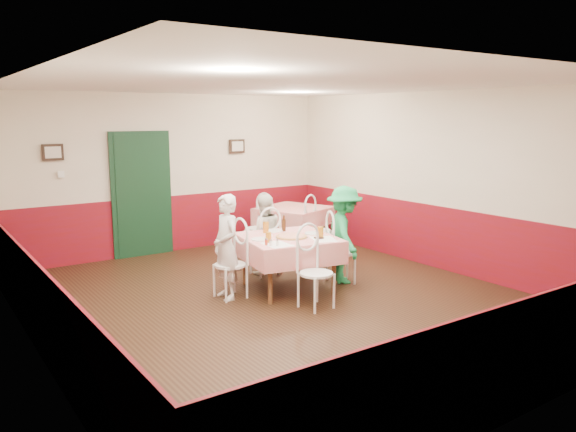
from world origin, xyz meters
TOP-DOWN VIEW (x-y plane):
  - floor at (0.00, 0.00)m, footprint 7.00×7.00m
  - ceiling at (0.00, 0.00)m, footprint 7.00×7.00m
  - back_wall at (0.00, 3.50)m, footprint 6.00×0.10m
  - front_wall at (0.00, -3.50)m, footprint 6.00×0.10m
  - left_wall at (-3.00, 0.00)m, footprint 0.10×7.00m
  - right_wall at (3.00, 0.00)m, footprint 0.10×7.00m
  - wainscot_back at (0.00, 3.48)m, footprint 6.00×0.03m
  - wainscot_front at (0.00, -3.48)m, footprint 6.00×0.03m
  - wainscot_left at (-2.98, 0.00)m, footprint 0.03×7.00m
  - wainscot_right at (2.98, 0.00)m, footprint 0.03×7.00m
  - door at (-0.60, 3.45)m, footprint 0.96×0.06m
  - picture_left at (-2.00, 3.45)m, footprint 0.32×0.03m
  - picture_right at (1.30, 3.45)m, footprint 0.32×0.03m
  - thermostat at (-1.90, 3.45)m, footprint 0.10×0.03m
  - main_table at (0.34, 0.37)m, footprint 1.41×1.41m
  - second_table at (1.88, 2.41)m, footprint 1.45×1.45m
  - chair_left at (-0.49, 0.52)m, footprint 0.43×0.43m
  - chair_right at (1.18, 0.22)m, footprint 0.54×0.54m
  - chair_far at (0.49, 1.21)m, footprint 0.44×0.44m
  - chair_near at (0.20, -0.47)m, footprint 0.45×0.45m
  - chair_second_a at (1.13, 2.41)m, footprint 0.54×0.54m
  - chair_second_b at (1.88, 1.66)m, footprint 0.54×0.54m
  - pizza at (0.35, 0.29)m, footprint 0.49×0.49m
  - plate_left at (-0.08, 0.41)m, footprint 0.29×0.29m
  - plate_right at (0.75, 0.32)m, footprint 0.29×0.29m
  - plate_far at (0.39, 0.79)m, footprint 0.29×0.29m
  - glass_a at (-0.08, 0.21)m, footprint 0.09×0.09m
  - glass_b at (0.67, 0.06)m, footprint 0.10×0.10m
  - glass_c at (0.23, 0.77)m, footprint 0.10×0.10m
  - beer_bottle at (0.51, 0.72)m, footprint 0.07×0.07m
  - shaker_a at (-0.17, 0.02)m, footprint 0.04×0.04m
  - shaker_b at (-0.10, -0.03)m, footprint 0.04×0.04m
  - shaker_c at (-0.19, 0.09)m, footprint 0.04×0.04m
  - menu_left at (-0.05, 0.05)m, footprint 0.31×0.41m
  - menu_right at (0.64, -0.05)m, footprint 0.43×0.48m
  - wallet at (0.61, 0.02)m, footprint 0.12×0.11m
  - diner_left at (-0.54, 0.53)m, footprint 0.37×0.53m
  - diner_far at (0.50, 1.26)m, footprint 0.73×0.65m
  - diner_right at (1.23, 0.22)m, footprint 0.86×1.05m

SIDE VIEW (x-z plane):
  - floor at x=0.00m, z-range 0.00..0.00m
  - main_table at x=0.34m, z-range -0.01..0.76m
  - second_table at x=1.88m, z-range -0.01..0.76m
  - chair_left at x=-0.49m, z-range 0.00..0.90m
  - chair_right at x=1.18m, z-range 0.00..0.90m
  - chair_far at x=0.49m, z-range 0.00..0.90m
  - chair_near at x=0.20m, z-range 0.00..0.90m
  - chair_second_a at x=1.13m, z-range 0.00..0.90m
  - chair_second_b at x=1.88m, z-range 0.00..0.90m
  - wainscot_back at x=0.00m, z-range 0.00..1.00m
  - wainscot_front at x=0.00m, z-range 0.00..1.00m
  - wainscot_left at x=-2.98m, z-range 0.00..1.00m
  - wainscot_right at x=2.98m, z-range 0.00..1.00m
  - diner_far at x=0.50m, z-range 0.00..1.24m
  - diner_left at x=-0.54m, z-range 0.00..1.40m
  - diner_right at x=1.23m, z-range 0.00..1.42m
  - menu_left at x=-0.05m, z-range 0.76..0.76m
  - menu_right at x=0.64m, z-range 0.76..0.76m
  - plate_left at x=-0.08m, z-range 0.76..0.77m
  - plate_right at x=0.75m, z-range 0.76..0.77m
  - plate_far at x=0.39m, z-range 0.76..0.77m
  - wallet at x=0.61m, z-range 0.76..0.78m
  - pizza at x=0.35m, z-range 0.76..0.79m
  - shaker_a at x=-0.17m, z-range 0.76..0.85m
  - shaker_b at x=-0.10m, z-range 0.76..0.85m
  - shaker_c at x=-0.19m, z-range 0.76..0.85m
  - glass_a at x=-0.08m, z-range 0.76..0.90m
  - glass_b at x=0.67m, z-range 0.76..0.91m
  - glass_c at x=0.23m, z-range 0.76..0.92m
  - beer_bottle at x=0.51m, z-range 0.76..0.97m
  - door at x=-0.60m, z-range 0.00..2.10m
  - back_wall at x=0.00m, z-range 0.00..2.80m
  - front_wall at x=0.00m, z-range 0.00..2.80m
  - left_wall at x=-3.00m, z-range 0.00..2.80m
  - right_wall at x=3.00m, z-range 0.00..2.80m
  - thermostat at x=-1.90m, z-range 1.45..1.55m
  - picture_left at x=-2.00m, z-range 1.72..1.98m
  - picture_right at x=1.30m, z-range 1.72..1.98m
  - ceiling at x=0.00m, z-range 2.80..2.80m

